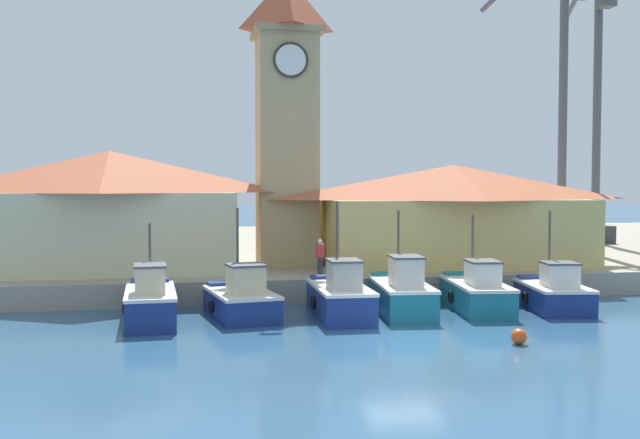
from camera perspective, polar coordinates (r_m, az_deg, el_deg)
The scene contains 16 objects.
ground_plane at distance 24.92m, azimuth 6.32°, elevation -9.11°, with size 300.00×300.00×0.00m, color #2D567A.
quay_wharf at distance 51.82m, azimuth -2.43°, elevation -2.35°, with size 120.00×40.00×1.04m, color #9E937F.
fishing_boat_far_left at distance 28.30m, azimuth -12.81°, elevation -6.14°, with size 2.04×5.09×3.63m.
fishing_boat_left_outer at distance 28.74m, azimuth -6.01°, elevation -6.09°, with size 2.84×4.53×4.18m.
fishing_boat_left_inner at distance 28.66m, azimuth 1.54°, elevation -5.93°, with size 2.06×4.95×4.43m.
fishing_boat_mid_left at distance 29.78m, azimuth 6.23°, elevation -5.61°, with size 2.37×5.39×4.03m.
fishing_boat_center at distance 30.87m, azimuth 11.85°, elevation -5.47°, with size 2.46×5.27×3.83m.
fishing_boat_mid_right at distance 31.78m, azimuth 17.36°, elevation -5.38°, with size 2.69×4.48×4.01m.
clock_tower at distance 37.46m, azimuth -2.56°, elevation 8.15°, with size 3.36×3.36×15.94m.
warehouse_left at distance 36.05m, azimuth -15.70°, elevation 0.72°, with size 11.77×6.35×5.59m.
warehouse_right at distance 37.85m, azimuth 10.12°, elevation 0.41°, with size 13.26×6.54×5.01m.
port_crane_near at distance 51.58m, azimuth 17.83°, elevation 6.60°, with size 4.41×7.85×20.53m.
port_crane_far at distance 54.92m, azimuth 20.25°, elevation 6.26°, with size 2.35×8.95×19.91m.
mooring_buoy at distance 24.88m, azimuth 14.92°, elevation -8.62°, with size 0.51×0.51×0.51m, color #E54C19.
dock_worker_near_tower at distance 32.64m, azimuth 0.02°, elevation -2.93°, with size 0.34×0.22×1.62m.
dock_worker_along_quay at distance 33.48m, azimuth -0.01°, elevation -2.78°, with size 0.34×0.22×1.62m.
Camera 1 is at (-6.95, -23.38, 5.11)m, focal length 42.00 mm.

